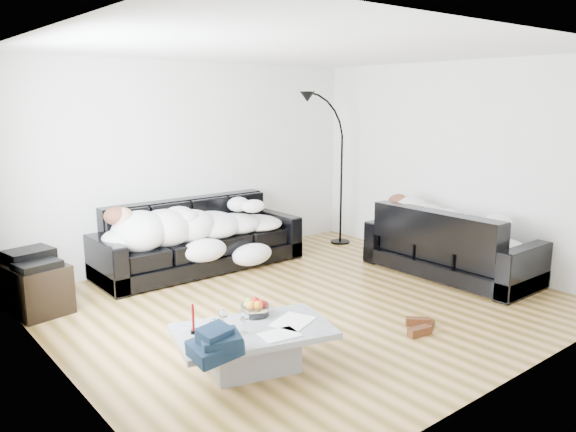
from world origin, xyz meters
TOP-DOWN VIEW (x-y plane):
  - ground at (0.00, 0.00)m, footprint 5.00×5.00m
  - wall_back at (0.00, 2.25)m, footprint 5.00×0.02m
  - wall_left at (-2.50, 0.00)m, footprint 0.02×4.50m
  - wall_right at (2.50, 0.00)m, footprint 0.02×4.50m
  - ceiling at (0.00, 0.00)m, footprint 5.00×5.00m
  - sofa_back at (-0.23, 1.79)m, footprint 2.63×0.91m
  - sofa_right at (2.03, -0.36)m, footprint 0.89×2.08m
  - sleeper_back at (-0.23, 1.74)m, footprint 2.23×0.77m
  - sleeper_right at (2.03, -0.36)m, footprint 0.75×1.78m
  - teal_cushion at (1.97, 0.28)m, footprint 0.42×0.38m
  - coffee_table at (-1.30, -0.87)m, footprint 1.37×1.02m
  - fruit_bowl at (-1.13, -0.65)m, footprint 0.30×0.30m
  - wine_glass_a at (-1.51, -0.77)m, footprint 0.08×0.08m
  - wine_glass_b at (-1.66, -0.87)m, footprint 0.08×0.08m
  - wine_glass_c at (-1.40, -0.90)m, footprint 0.07×0.07m
  - candle_left at (-1.72, -0.66)m, footprint 0.05×0.05m
  - candle_right at (-1.70, -0.63)m, footprint 0.05×0.05m
  - newspaper_a at (-0.97, -0.97)m, footprint 0.42×0.37m
  - newspaper_b at (-1.21, -1.10)m, footprint 0.33×0.26m
  - navy_jacket at (-1.77, -1.10)m, footprint 0.38×0.32m
  - shoes at (0.35, -1.21)m, footprint 0.47×0.41m
  - av_cabinet at (-2.29, 1.58)m, footprint 0.61×0.80m
  - stereo at (-2.29, 1.58)m, footprint 0.50×0.42m
  - floor_lamp at (2.07, 1.62)m, footprint 0.77×0.48m

SIDE VIEW (x-z plane):
  - ground at x=0.00m, z-range 0.00..0.00m
  - shoes at x=0.35m, z-range 0.00..0.09m
  - coffee_table at x=-1.30m, z-range 0.00..0.36m
  - av_cabinet at x=-2.29m, z-range 0.00..0.50m
  - newspaper_a at x=-0.97m, z-range 0.36..0.37m
  - newspaper_b at x=-1.21m, z-range 0.36..0.37m
  - sofa_right at x=2.03m, z-range 0.00..0.84m
  - fruit_bowl at x=-1.13m, z-range 0.36..0.50m
  - sofa_back at x=-0.23m, z-range 0.00..0.86m
  - wine_glass_b at x=-1.66m, z-range 0.36..0.52m
  - wine_glass_c at x=-1.40m, z-range 0.36..0.52m
  - wine_glass_a at x=-1.51m, z-range 0.36..0.53m
  - candle_right at x=-1.70m, z-range 0.36..0.57m
  - candle_left at x=-1.72m, z-range 0.36..0.59m
  - navy_jacket at x=-1.77m, z-range 0.44..0.61m
  - stereo at x=-2.29m, z-range 0.50..0.63m
  - sleeper_right at x=2.03m, z-range 0.42..0.86m
  - sleeper_back at x=-0.23m, z-range 0.42..0.87m
  - teal_cushion at x=1.97m, z-range 0.62..0.82m
  - floor_lamp at x=2.07m, z-range 0.00..1.97m
  - wall_back at x=0.00m, z-range 0.00..2.60m
  - wall_left at x=-2.50m, z-range 0.00..2.60m
  - wall_right at x=2.50m, z-range 0.00..2.60m
  - ceiling at x=0.00m, z-range 2.60..2.60m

